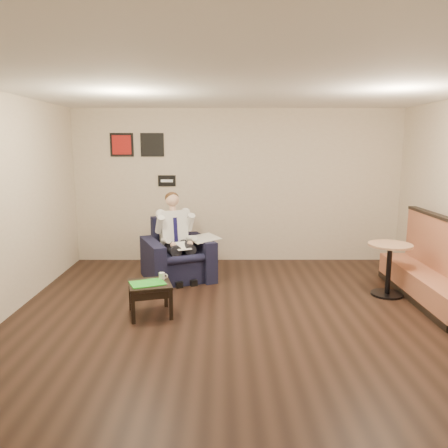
{
  "coord_description": "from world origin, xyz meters",
  "views": [
    {
      "loc": [
        -0.28,
        -5.02,
        2.16
      ],
      "look_at": [
        -0.26,
        1.2,
        1.02
      ],
      "focal_mm": 35.0,
      "sensor_mm": 36.0,
      "label": 1
    }
  ],
  "objects_px": {
    "side_table": "(150,299)",
    "cafe_table": "(389,270)",
    "banquette": "(428,260)",
    "coffee_mug": "(162,276)",
    "smartphone": "(152,279)",
    "armchair": "(178,250)",
    "seated_man": "(180,240)",
    "green_folder": "(148,283)"
  },
  "relations": [
    {
      "from": "side_table",
      "to": "cafe_table",
      "type": "height_order",
      "value": "cafe_table"
    },
    {
      "from": "cafe_table",
      "to": "banquette",
      "type": "bearing_deg",
      "value": -19.44
    },
    {
      "from": "coffee_mug",
      "to": "cafe_table",
      "type": "xyz_separation_m",
      "value": [
        3.18,
        0.57,
        -0.09
      ]
    },
    {
      "from": "coffee_mug",
      "to": "smartphone",
      "type": "xyz_separation_m",
      "value": [
        -0.13,
        0.0,
        -0.04
      ]
    },
    {
      "from": "armchair",
      "to": "smartphone",
      "type": "xyz_separation_m",
      "value": [
        -0.19,
        -1.37,
        -0.06
      ]
    },
    {
      "from": "seated_man",
      "to": "banquette",
      "type": "bearing_deg",
      "value": -36.05
    },
    {
      "from": "side_table",
      "to": "armchair",
      "type": "bearing_deg",
      "value": 82.54
    },
    {
      "from": "armchair",
      "to": "coffee_mug",
      "type": "height_order",
      "value": "armchair"
    },
    {
      "from": "seated_man",
      "to": "banquette",
      "type": "relative_size",
      "value": 0.59
    },
    {
      "from": "seated_man",
      "to": "cafe_table",
      "type": "distance_m",
      "value": 3.16
    },
    {
      "from": "seated_man",
      "to": "smartphone",
      "type": "relative_size",
      "value": 10.11
    },
    {
      "from": "green_folder",
      "to": "coffee_mug",
      "type": "distance_m",
      "value": 0.24
    },
    {
      "from": "green_folder",
      "to": "seated_man",
      "type": "bearing_deg",
      "value": 79.3
    },
    {
      "from": "armchair",
      "to": "banquette",
      "type": "distance_m",
      "value": 3.73
    },
    {
      "from": "banquette",
      "to": "seated_man",
      "type": "bearing_deg",
      "value": 166.54
    },
    {
      "from": "green_folder",
      "to": "cafe_table",
      "type": "height_order",
      "value": "cafe_table"
    },
    {
      "from": "armchair",
      "to": "green_folder",
      "type": "relative_size",
      "value": 2.37
    },
    {
      "from": "seated_man",
      "to": "side_table",
      "type": "height_order",
      "value": "seated_man"
    },
    {
      "from": "armchair",
      "to": "green_folder",
      "type": "xyz_separation_m",
      "value": [
        -0.22,
        -1.55,
        -0.06
      ]
    },
    {
      "from": "armchair",
      "to": "seated_man",
      "type": "distance_m",
      "value": 0.22
    },
    {
      "from": "smartphone",
      "to": "armchair",
      "type": "bearing_deg",
      "value": 76.89
    },
    {
      "from": "armchair",
      "to": "seated_man",
      "type": "xyz_separation_m",
      "value": [
        0.05,
        -0.12,
        0.18
      ]
    },
    {
      "from": "armchair",
      "to": "side_table",
      "type": "bearing_deg",
      "value": -120.04
    },
    {
      "from": "armchair",
      "to": "coffee_mug",
      "type": "xyz_separation_m",
      "value": [
        -0.07,
        -1.37,
        -0.02
      ]
    },
    {
      "from": "side_table",
      "to": "smartphone",
      "type": "distance_m",
      "value": 0.27
    },
    {
      "from": "coffee_mug",
      "to": "side_table",
      "type": "bearing_deg",
      "value": -131.25
    },
    {
      "from": "banquette",
      "to": "coffee_mug",
      "type": "bearing_deg",
      "value": -173.69
    },
    {
      "from": "smartphone",
      "to": "banquette",
      "type": "xyz_separation_m",
      "value": [
        3.79,
        0.4,
        0.15
      ]
    },
    {
      "from": "green_folder",
      "to": "cafe_table",
      "type": "distance_m",
      "value": 3.42
    },
    {
      "from": "side_table",
      "to": "smartphone",
      "type": "relative_size",
      "value": 3.93
    },
    {
      "from": "coffee_mug",
      "to": "smartphone",
      "type": "bearing_deg",
      "value": 177.96
    },
    {
      "from": "side_table",
      "to": "banquette",
      "type": "height_order",
      "value": "banquette"
    },
    {
      "from": "seated_man",
      "to": "armchair",
      "type": "bearing_deg",
      "value": 90.0
    },
    {
      "from": "armchair",
      "to": "banquette",
      "type": "height_order",
      "value": "banquette"
    },
    {
      "from": "side_table",
      "to": "banquette",
      "type": "distance_m",
      "value": 3.85
    },
    {
      "from": "banquette",
      "to": "cafe_table",
      "type": "height_order",
      "value": "banquette"
    },
    {
      "from": "armchair",
      "to": "smartphone",
      "type": "distance_m",
      "value": 1.38
    },
    {
      "from": "armchair",
      "to": "side_table",
      "type": "relative_size",
      "value": 1.94
    },
    {
      "from": "side_table",
      "to": "green_folder",
      "type": "relative_size",
      "value": 1.22
    },
    {
      "from": "cafe_table",
      "to": "green_folder",
      "type": "bearing_deg",
      "value": -167.3
    },
    {
      "from": "seated_man",
      "to": "banquette",
      "type": "xyz_separation_m",
      "value": [
        3.55,
        -0.85,
        -0.09
      ]
    },
    {
      "from": "side_table",
      "to": "banquette",
      "type": "relative_size",
      "value": 0.23
    }
  ]
}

